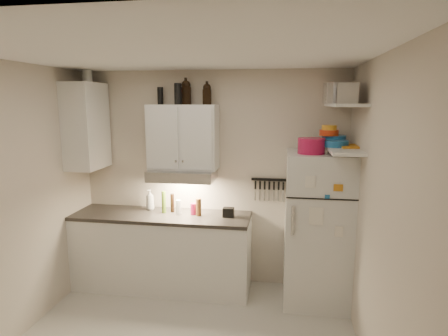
# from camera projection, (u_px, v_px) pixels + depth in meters

# --- Properties ---
(ceiling) EXTENTS (3.20, 3.00, 0.02)m
(ceiling) POSITION_uv_depth(u_px,v_px,m) (174.00, 52.00, 2.88)
(ceiling) COLOR white
(ceiling) RESTS_ON ground
(back_wall) EXTENTS (3.20, 0.02, 2.60)m
(back_wall) POSITION_uv_depth(u_px,v_px,m) (212.00, 179.00, 4.58)
(back_wall) COLOR beige
(back_wall) RESTS_ON ground
(left_wall) EXTENTS (0.02, 3.00, 2.60)m
(left_wall) POSITION_uv_depth(u_px,v_px,m) (4.00, 207.00, 3.36)
(left_wall) COLOR beige
(left_wall) RESTS_ON ground
(right_wall) EXTENTS (0.02, 3.00, 2.60)m
(right_wall) POSITION_uv_depth(u_px,v_px,m) (381.00, 225.00, 2.86)
(right_wall) COLOR beige
(right_wall) RESTS_ON ground
(base_cabinet) EXTENTS (2.10, 0.60, 0.88)m
(base_cabinet) POSITION_uv_depth(u_px,v_px,m) (163.00, 252.00, 4.51)
(base_cabinet) COLOR white
(base_cabinet) RESTS_ON floor
(countertop) EXTENTS (2.10, 0.62, 0.04)m
(countertop) POSITION_uv_depth(u_px,v_px,m) (161.00, 216.00, 4.43)
(countertop) COLOR #2E2A27
(countertop) RESTS_ON base_cabinet
(upper_cabinet) EXTENTS (0.80, 0.33, 0.75)m
(upper_cabinet) POSITION_uv_depth(u_px,v_px,m) (183.00, 137.00, 4.36)
(upper_cabinet) COLOR white
(upper_cabinet) RESTS_ON back_wall
(side_cabinet) EXTENTS (0.33, 0.55, 1.00)m
(side_cabinet) POSITION_uv_depth(u_px,v_px,m) (86.00, 126.00, 4.38)
(side_cabinet) COLOR white
(side_cabinet) RESTS_ON left_wall
(range_hood) EXTENTS (0.76, 0.46, 0.12)m
(range_hood) POSITION_uv_depth(u_px,v_px,m) (183.00, 175.00, 4.37)
(range_hood) COLOR silver
(range_hood) RESTS_ON back_wall
(fridge) EXTENTS (0.70, 0.68, 1.70)m
(fridge) POSITION_uv_depth(u_px,v_px,m) (317.00, 229.00, 4.12)
(fridge) COLOR silver
(fridge) RESTS_ON floor
(shelf_hi) EXTENTS (0.30, 0.95, 0.03)m
(shelf_hi) POSITION_uv_depth(u_px,v_px,m) (345.00, 105.00, 3.72)
(shelf_hi) COLOR white
(shelf_hi) RESTS_ON right_wall
(shelf_lo) EXTENTS (0.30, 0.95, 0.03)m
(shelf_lo) POSITION_uv_depth(u_px,v_px,m) (342.00, 149.00, 3.80)
(shelf_lo) COLOR white
(shelf_lo) RESTS_ON right_wall
(knife_strip) EXTENTS (0.42, 0.02, 0.03)m
(knife_strip) POSITION_uv_depth(u_px,v_px,m) (269.00, 180.00, 4.44)
(knife_strip) COLOR black
(knife_strip) RESTS_ON back_wall
(dutch_oven) EXTENTS (0.35, 0.35, 0.16)m
(dutch_oven) POSITION_uv_depth(u_px,v_px,m) (311.00, 146.00, 3.88)
(dutch_oven) COLOR #AA1342
(dutch_oven) RESTS_ON fridge
(book_stack) EXTENTS (0.27, 0.32, 0.10)m
(book_stack) POSITION_uv_depth(u_px,v_px,m) (350.00, 150.00, 3.82)
(book_stack) COLOR #C57718
(book_stack) RESTS_ON fridge
(spice_jar) EXTENTS (0.07, 0.07, 0.11)m
(spice_jar) POSITION_uv_depth(u_px,v_px,m) (325.00, 148.00, 3.86)
(spice_jar) COLOR silver
(spice_jar) RESTS_ON fridge
(stock_pot) EXTENTS (0.39, 0.39, 0.22)m
(stock_pot) POSITION_uv_depth(u_px,v_px,m) (337.00, 93.00, 4.05)
(stock_pot) COLOR silver
(stock_pot) RESTS_ON shelf_hi
(tin_a) EXTENTS (0.23, 0.22, 0.20)m
(tin_a) POSITION_uv_depth(u_px,v_px,m) (340.00, 93.00, 3.66)
(tin_a) COLOR #AAAAAD
(tin_a) RESTS_ON shelf_hi
(tin_b) EXTENTS (0.21, 0.21, 0.19)m
(tin_b) POSITION_uv_depth(u_px,v_px,m) (348.00, 93.00, 3.44)
(tin_b) COLOR #AAAAAD
(tin_b) RESTS_ON shelf_hi
(bowl_teal) EXTENTS (0.25, 0.25, 0.10)m
(bowl_teal) POSITION_uv_depth(u_px,v_px,m) (334.00, 140.00, 4.03)
(bowl_teal) COLOR #1C5E9A
(bowl_teal) RESTS_ON shelf_lo
(bowl_orange) EXTENTS (0.20, 0.20, 0.06)m
(bowl_orange) POSITION_uv_depth(u_px,v_px,m) (329.00, 133.00, 3.99)
(bowl_orange) COLOR red
(bowl_orange) RESTS_ON bowl_teal
(bowl_yellow) EXTENTS (0.16, 0.16, 0.05)m
(bowl_yellow) POSITION_uv_depth(u_px,v_px,m) (329.00, 127.00, 3.98)
(bowl_yellow) COLOR gold
(bowl_yellow) RESTS_ON bowl_orange
(plates) EXTENTS (0.33, 0.33, 0.07)m
(plates) POSITION_uv_depth(u_px,v_px,m) (335.00, 144.00, 3.85)
(plates) COLOR #1C5E9A
(plates) RESTS_ON shelf_lo
(growler_a) EXTENTS (0.13, 0.13, 0.28)m
(growler_a) POSITION_uv_depth(u_px,v_px,m) (186.00, 92.00, 4.34)
(growler_a) COLOR black
(growler_a) RESTS_ON upper_cabinet
(growler_b) EXTENTS (0.12, 0.12, 0.24)m
(growler_b) POSITION_uv_depth(u_px,v_px,m) (207.00, 94.00, 4.27)
(growler_b) COLOR black
(growler_b) RESTS_ON upper_cabinet
(thermos_a) EXTENTS (0.10, 0.10, 0.24)m
(thermos_a) POSITION_uv_depth(u_px,v_px,m) (178.00, 94.00, 4.24)
(thermos_a) COLOR black
(thermos_a) RESTS_ON upper_cabinet
(thermos_b) EXTENTS (0.08, 0.08, 0.20)m
(thermos_b) POSITION_uv_depth(u_px,v_px,m) (160.00, 96.00, 4.39)
(thermos_b) COLOR black
(thermos_b) RESTS_ON upper_cabinet
(side_jar) EXTENTS (0.14, 0.14, 0.15)m
(side_jar) POSITION_uv_depth(u_px,v_px,m) (87.00, 76.00, 4.36)
(side_jar) COLOR silver
(side_jar) RESTS_ON side_cabinet
(soap_bottle) EXTENTS (0.14, 0.14, 0.29)m
(soap_bottle) POSITION_uv_depth(u_px,v_px,m) (150.00, 198.00, 4.58)
(soap_bottle) COLOR white
(soap_bottle) RESTS_ON countertop
(pepper_mill) EXTENTS (0.08, 0.08, 0.21)m
(pepper_mill) POSITION_uv_depth(u_px,v_px,m) (199.00, 207.00, 4.35)
(pepper_mill) COLOR brown
(pepper_mill) RESTS_ON countertop
(oil_bottle) EXTENTS (0.05, 0.05, 0.26)m
(oil_bottle) POSITION_uv_depth(u_px,v_px,m) (164.00, 202.00, 4.46)
(oil_bottle) COLOR #49681A
(oil_bottle) RESTS_ON countertop
(vinegar_bottle) EXTENTS (0.06, 0.06, 0.23)m
(vinegar_bottle) POSITION_uv_depth(u_px,v_px,m) (172.00, 203.00, 4.50)
(vinegar_bottle) COLOR black
(vinegar_bottle) RESTS_ON countertop
(clear_bottle) EXTENTS (0.06, 0.06, 0.17)m
(clear_bottle) POSITION_uv_depth(u_px,v_px,m) (178.00, 207.00, 4.41)
(clear_bottle) COLOR silver
(clear_bottle) RESTS_ON countertop
(red_jar) EXTENTS (0.09, 0.09, 0.13)m
(red_jar) POSITION_uv_depth(u_px,v_px,m) (193.00, 209.00, 4.40)
(red_jar) COLOR #AA1342
(red_jar) RESTS_ON countertop
(caddy) EXTENTS (0.13, 0.09, 0.11)m
(caddy) POSITION_uv_depth(u_px,v_px,m) (228.00, 212.00, 4.31)
(caddy) COLOR black
(caddy) RESTS_ON countertop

